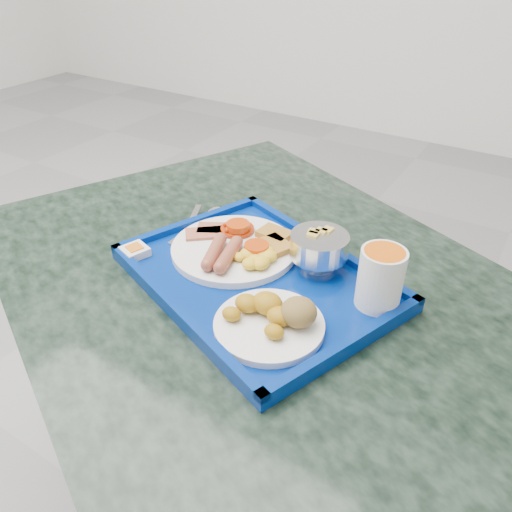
{
  "coord_description": "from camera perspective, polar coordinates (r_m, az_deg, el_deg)",
  "views": [
    {
      "loc": [
        1.39,
        -0.4,
        1.24
      ],
      "look_at": [
        1.03,
        0.18,
        0.78
      ],
      "focal_mm": 35.0,
      "sensor_mm": 36.0,
      "label": 1
    }
  ],
  "objects": [
    {
      "name": "table",
      "position": [
        0.96,
        1.81,
        -12.93
      ],
      "size": [
        1.38,
        1.19,
        0.73
      ],
      "rotation": [
        0.0,
        0.0,
        -0.43
      ],
      "color": "slate",
      "rests_on": "floor"
    },
    {
      "name": "bread_plate",
      "position": [
        0.74,
        2.0,
        -7.13
      ],
      "size": [
        0.16,
        0.16,
        0.05
      ],
      "rotation": [
        0.0,
        0.0,
        0.19
      ],
      "color": "white",
      "rests_on": "tray"
    },
    {
      "name": "main_plate",
      "position": [
        0.9,
        -1.96,
        0.95
      ],
      "size": [
        0.23,
        0.23,
        0.04
      ],
      "rotation": [
        0.0,
        0.0,
        0.21
      ],
      "color": "white",
      "rests_on": "tray"
    },
    {
      "name": "knife",
      "position": [
        1.0,
        -7.57,
        3.49
      ],
      "size": [
        0.08,
        0.16,
        0.0
      ],
      "primitive_type": "cube",
      "rotation": [
        0.0,
        0.0,
        0.45
      ],
      "color": "silver",
      "rests_on": "tray"
    },
    {
      "name": "fruit_bowl",
      "position": [
        0.85,
        7.22,
        1.11
      ],
      "size": [
        0.1,
        0.1,
        0.07
      ],
      "color": "silver",
      "rests_on": "tray"
    },
    {
      "name": "juice_cup",
      "position": [
        0.78,
        14.06,
        -2.29
      ],
      "size": [
        0.07,
        0.07,
        0.1
      ],
      "color": "white",
      "rests_on": "tray"
    },
    {
      "name": "spoon",
      "position": [
        1.02,
        -5.47,
        4.54
      ],
      "size": [
        0.03,
        0.16,
        0.01
      ],
      "rotation": [
        0.0,
        0.0,
        0.0
      ],
      "color": "silver",
      "rests_on": "tray"
    },
    {
      "name": "tray",
      "position": [
        0.85,
        -0.0,
        -2.56
      ],
      "size": [
        0.53,
        0.46,
        0.03
      ],
      "rotation": [
        0.0,
        0.0,
        -0.36
      ],
      "color": "navy",
      "rests_on": "table"
    },
    {
      "name": "jam_packet",
      "position": [
        0.92,
        -13.67,
        0.55
      ],
      "size": [
        0.05,
        0.05,
        0.02
      ],
      "rotation": [
        0.0,
        0.0,
        -0.31
      ],
      "color": "white",
      "rests_on": "tray"
    }
  ]
}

